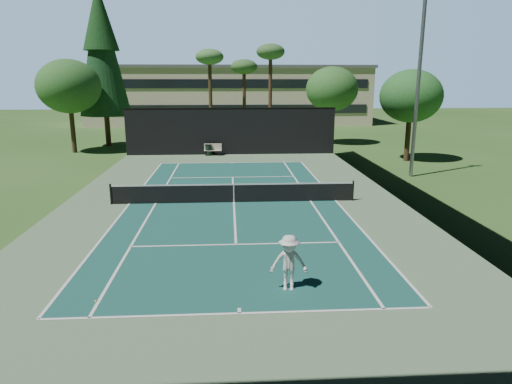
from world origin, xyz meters
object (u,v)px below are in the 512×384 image
park_bench (213,149)px  trash_bin (208,150)px  tennis_net (234,192)px  tennis_ball_d (176,183)px  tennis_ball_c (230,189)px  tennis_ball_a (96,301)px  tennis_ball_b (167,185)px  player (289,263)px

park_bench → trash_bin: park_bench is taller
tennis_net → trash_bin: size_ratio=13.65×
tennis_net → tennis_ball_d: 6.11m
tennis_ball_c → tennis_ball_d: bearing=149.3°
tennis_net → park_bench: size_ratio=8.60×
tennis_ball_a → tennis_ball_b: bearing=89.5°
park_bench → tennis_ball_c: bearing=-83.7°
tennis_ball_a → tennis_ball_c: bearing=73.9°
tennis_net → tennis_ball_a: tennis_net is taller
player → trash_bin: size_ratio=1.88×
tennis_net → tennis_ball_b: bearing=133.3°
tennis_ball_a → tennis_net: bearing=69.0°
tennis_ball_b → tennis_ball_c: size_ratio=0.94×
player → tennis_ball_c: size_ratio=25.82×
tennis_ball_d → park_bench: (2.03, 10.69, 0.51)m
tennis_ball_a → tennis_ball_b: size_ratio=1.13×
player → tennis_ball_c: 13.47m
tennis_net → player: size_ratio=7.25×
tennis_net → park_bench: 15.67m
tennis_ball_d → trash_bin: trash_bin is taller
tennis_ball_a → park_bench: size_ratio=0.05×
tennis_net → trash_bin: (-1.97, 15.53, -0.08)m
tennis_net → park_bench: tennis_net is taller
tennis_ball_b → park_bench: (2.48, 11.27, 0.51)m
player → tennis_net: bearing=104.3°
tennis_ball_a → park_bench: bearing=84.4°
tennis_net → tennis_ball_c: bearing=93.9°
tennis_net → player: 10.57m
tennis_ball_d → tennis_net: bearing=-53.6°
tennis_net → tennis_ball_a: bearing=-111.0°
player → tennis_ball_d: player is taller
tennis_ball_c → tennis_ball_b: bearing=159.5°
tennis_net → tennis_ball_d: size_ratio=190.77×
tennis_ball_c → park_bench: 12.80m
tennis_net → player: (1.56, -10.45, 0.33)m
tennis_net → tennis_ball_a: (-4.20, -10.95, -0.52)m
tennis_ball_b → park_bench: 11.55m
tennis_net → player: bearing=-81.5°
player → trash_bin: 26.22m
tennis_net → tennis_ball_b: (-4.07, 4.32, -0.53)m
tennis_ball_d → park_bench: 10.89m
tennis_ball_b → tennis_ball_d: size_ratio=0.96×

